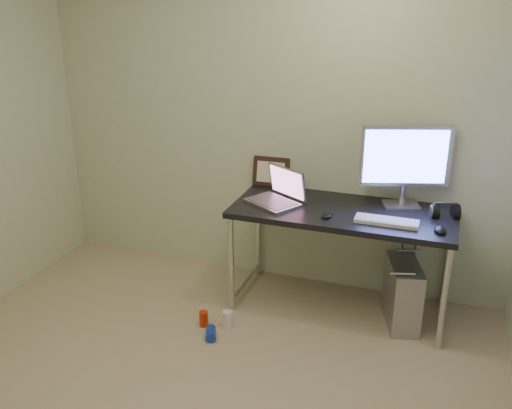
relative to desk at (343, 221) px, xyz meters
The scene contains 16 objects.
wall_back 0.91m from the desk, 152.17° to the left, with size 3.50×0.02×2.50m, color beige.
desk is the anchor object (origin of this frame).
tower_computer 0.63m from the desk, ahead, with size 0.30×0.46×0.47m.
cable_a 0.55m from the desk, 35.17° to the left, with size 0.01×0.01×0.70m, color black.
cable_b 0.62m from the desk, 27.98° to the left, with size 0.01×0.01×0.72m, color black.
can_red 1.15m from the desk, 145.68° to the right, with size 0.06×0.06×0.11m, color red.
can_white 1.02m from the desk, 142.18° to the right, with size 0.06×0.06×0.12m, color white.
can_blue 1.16m from the desk, 136.54° to the right, with size 0.07×0.07×0.12m, color #1837AE.
laptop 0.48m from the desk, behind, with size 0.44×0.42×0.24m.
monitor 0.58m from the desk, 28.96° to the left, with size 0.58×0.24×0.56m.
keyboard 0.35m from the desk, 24.41° to the right, with size 0.40×0.13×0.02m, color silver.
mouse_right 0.66m from the desk, 14.85° to the right, with size 0.07×0.12×0.04m, color black.
mouse_left 0.21m from the desk, 115.03° to the right, with size 0.06×0.10×0.03m, color black.
headphones 0.67m from the desk, ahead, with size 0.20×0.12×0.12m.
picture_frame 0.71m from the desk, 153.74° to the left, with size 0.28×0.03×0.22m, color black.
webcam 0.47m from the desk, 147.61° to the left, with size 0.05×0.04×0.12m.
Camera 1 is at (1.25, -2.13, 2.17)m, focal length 40.00 mm.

